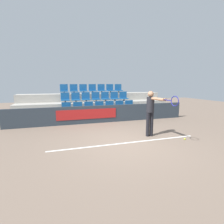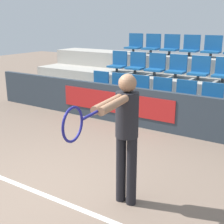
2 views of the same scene
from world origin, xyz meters
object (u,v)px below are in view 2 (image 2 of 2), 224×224
(stadium_chair_2, at_px, (139,89))
(stadium_chair_5, at_px, (211,98))
(stadium_chair_18, at_px, (212,48))
(stadium_chair_17, at_px, (191,47))
(stadium_chair_3, at_px, (161,92))
(stadium_chair_1, at_px, (118,86))
(stadium_chair_0, at_px, (99,84))
(tennis_player, at_px, (124,129))
(stadium_chair_16, at_px, (171,46))
(stadium_chair_11, at_px, (199,69))
(stadium_chair_4, at_px, (185,95))
(stadium_chair_15, at_px, (152,45))
(stadium_chair_12, at_px, (224,72))
(stadium_chair_10, at_px, (177,68))
(stadium_chair_7, at_px, (118,63))
(stadium_chair_9, at_px, (156,66))
(stadium_chair_8, at_px, (136,64))

(stadium_chair_2, distance_m, stadium_chair_5, 1.75)
(stadium_chair_18, bearing_deg, stadium_chair_2, -121.85)
(stadium_chair_17, bearing_deg, stadium_chair_3, -90.00)
(stadium_chair_1, xyz_separation_m, stadium_chair_3, (1.17, 0.00, 0.00))
(stadium_chair_0, bearing_deg, stadium_chair_2, 0.00)
(stadium_chair_5, relative_size, tennis_player, 0.33)
(stadium_chair_16, bearing_deg, stadium_chair_11, -38.83)
(stadium_chair_4, height_order, stadium_chair_15, stadium_chair_15)
(stadium_chair_12, xyz_separation_m, stadium_chair_15, (-2.33, 0.94, 0.45))
(stadium_chair_3, distance_m, stadium_chair_5, 1.17)
(stadium_chair_0, height_order, stadium_chair_16, stadium_chair_16)
(stadium_chair_10, bearing_deg, stadium_chair_3, -90.00)
(stadium_chair_11, bearing_deg, stadium_chair_7, 180.00)
(stadium_chair_18, bearing_deg, tennis_player, -84.59)
(stadium_chair_3, xyz_separation_m, stadium_chair_9, (-0.58, 0.94, 0.45))
(stadium_chair_15, bearing_deg, stadium_chair_16, 0.00)
(stadium_chair_17, xyz_separation_m, stadium_chair_18, (0.58, 0.00, 0.00))
(stadium_chair_12, height_order, stadium_chair_17, stadium_chair_17)
(stadium_chair_0, relative_size, stadium_chair_4, 1.00)
(stadium_chair_8, bearing_deg, stadium_chair_4, -28.22)
(stadium_chair_7, distance_m, tennis_player, 5.30)
(stadium_chair_5, bearing_deg, stadium_chair_2, 180.00)
(stadium_chair_0, height_order, stadium_chair_9, stadium_chair_9)
(stadium_chair_16, distance_m, stadium_chair_18, 1.17)
(stadium_chair_17, distance_m, stadium_chair_18, 0.58)
(stadium_chair_0, height_order, stadium_chair_18, stadium_chair_18)
(stadium_chair_11, relative_size, tennis_player, 0.33)
(stadium_chair_5, relative_size, stadium_chair_16, 1.00)
(stadium_chair_10, bearing_deg, stadium_chair_8, 180.00)
(stadium_chair_5, bearing_deg, stadium_chair_18, 107.25)
(tennis_player, bearing_deg, stadium_chair_3, 100.20)
(stadium_chair_1, bearing_deg, stadium_chair_11, 28.22)
(stadium_chair_7, distance_m, stadium_chair_16, 1.57)
(stadium_chair_5, xyz_separation_m, stadium_chair_7, (-2.92, 0.94, 0.45))
(stadium_chair_17, bearing_deg, stadium_chair_4, -72.75)
(stadium_chair_0, xyz_separation_m, stadium_chair_12, (2.92, 0.94, 0.45))
(stadium_chair_4, relative_size, stadium_chair_17, 1.00)
(stadium_chair_15, bearing_deg, stadium_chair_0, -107.25)
(stadium_chair_2, xyz_separation_m, stadium_chair_18, (1.17, 1.88, 0.90))
(stadium_chair_9, height_order, stadium_chair_15, stadium_chair_15)
(stadium_chair_9, xyz_separation_m, stadium_chair_16, (0.00, 0.94, 0.45))
(stadium_chair_7, relative_size, stadium_chair_9, 1.00)
(stadium_chair_4, relative_size, stadium_chair_15, 1.00)
(stadium_chair_5, distance_m, stadium_chair_9, 2.04)
(stadium_chair_8, bearing_deg, stadium_chair_2, -58.15)
(stadium_chair_16, bearing_deg, stadium_chair_10, -58.15)
(stadium_chair_0, distance_m, stadium_chair_16, 2.39)
(stadium_chair_2, bearing_deg, stadium_chair_9, 90.00)
(stadium_chair_18, bearing_deg, stadium_chair_3, -107.25)
(stadium_chair_0, relative_size, stadium_chair_8, 1.00)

